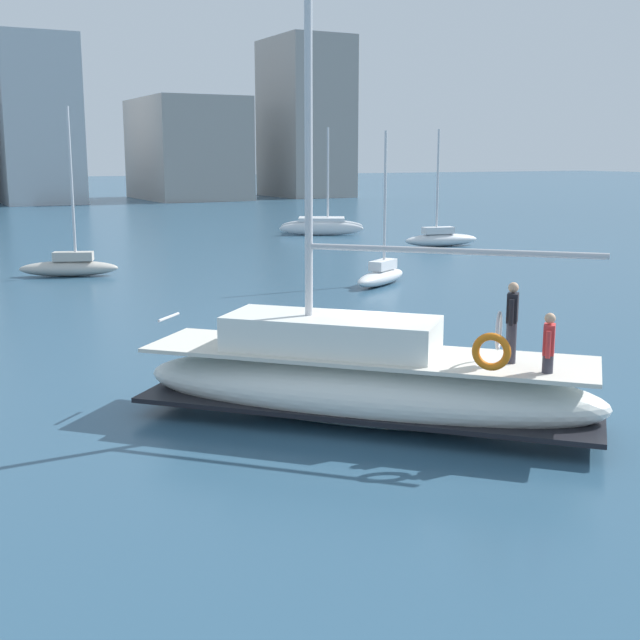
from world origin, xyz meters
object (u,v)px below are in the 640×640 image
main_sailboat (361,380)px  moored_sloop_far (381,274)px  moored_cutter_left (441,238)px  moored_sloop_near (322,225)px  moored_cutter_right (70,265)px

main_sailboat → moored_sloop_far: main_sailboat is taller
main_sailboat → moored_cutter_left: main_sailboat is taller
moored_sloop_near → moored_cutter_left: (2.68, -10.36, -0.11)m
main_sailboat → moored_cutter_left: size_ratio=1.72×
moored_cutter_right → moored_cutter_left: bearing=7.0°
moored_sloop_near → moored_sloop_far: bearing=-111.2°
moored_sloop_near → moored_cutter_left: bearing=-75.5°
main_sailboat → moored_sloop_far: 18.67m
main_sailboat → moored_sloop_near: (18.47, 37.44, -0.27)m
moored_sloop_far → main_sailboat: bearing=-122.6°
moored_sloop_near → moored_cutter_left: size_ratio=1.05×
moored_sloop_far → moored_cutter_right: bearing=142.3°
main_sailboat → moored_cutter_right: bearing=92.6°
moored_sloop_near → moored_cutter_right: moored_cutter_right is taller
moored_sloop_near → moored_cutter_right: 23.56m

